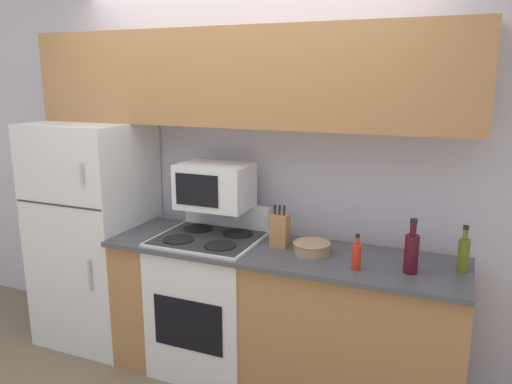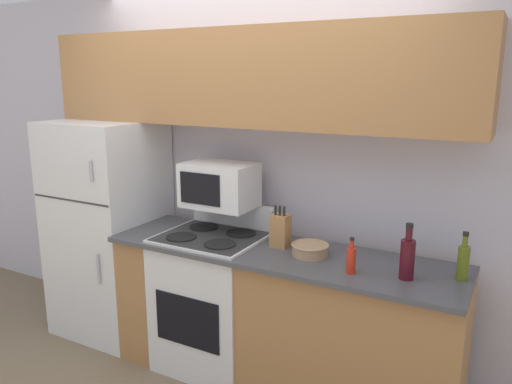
{
  "view_description": "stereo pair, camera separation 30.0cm",
  "coord_description": "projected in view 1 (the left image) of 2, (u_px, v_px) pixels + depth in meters",
  "views": [
    {
      "loc": [
        1.36,
        -2.43,
        1.93
      ],
      "look_at": [
        0.22,
        0.26,
        1.25
      ],
      "focal_mm": 35.0,
      "sensor_mm": 36.0,
      "label": 1
    },
    {
      "loc": [
        1.63,
        -2.3,
        1.93
      ],
      "look_at": [
        0.22,
        0.26,
        1.25
      ],
      "focal_mm": 35.0,
      "sensor_mm": 36.0,
      "label": 2
    }
  ],
  "objects": [
    {
      "name": "bottle_wine_red",
      "position": [
        411.0,
        252.0,
        2.65
      ],
      "size": [
        0.08,
        0.08,
        0.3
      ],
      "color": "#470F19",
      "rests_on": "lower_cabinets"
    },
    {
      "name": "bottle_hot_sauce",
      "position": [
        357.0,
        256.0,
        2.71
      ],
      "size": [
        0.05,
        0.05,
        0.2
      ],
      "color": "red",
      "rests_on": "lower_cabinets"
    },
    {
      "name": "stove",
      "position": [
        210.0,
        300.0,
        3.32
      ],
      "size": [
        0.66,
        0.6,
        1.08
      ],
      "color": "white",
      "rests_on": "ground_plane"
    },
    {
      "name": "microwave",
      "position": [
        215.0,
        186.0,
        3.27
      ],
      "size": [
        0.47,
        0.32,
        0.29
      ],
      "color": "white",
      "rests_on": "stove"
    },
    {
      "name": "wall_back",
      "position": [
        252.0,
        173.0,
        3.48
      ],
      "size": [
        8.0,
        0.05,
        2.55
      ],
      "color": "silver",
      "rests_on": "ground_plane"
    },
    {
      "name": "refrigerator",
      "position": [
        95.0,
        233.0,
        3.67
      ],
      "size": [
        0.74,
        0.7,
        1.62
      ],
      "color": "white",
      "rests_on": "ground_plane"
    },
    {
      "name": "upper_cabinets",
      "position": [
        239.0,
        78.0,
        3.15
      ],
      "size": [
        2.93,
        0.35,
        0.61
      ],
      "color": "#B27A47",
      "rests_on": "refrigerator"
    },
    {
      "name": "bottle_olive_oil",
      "position": [
        463.0,
        254.0,
        2.67
      ],
      "size": [
        0.06,
        0.06,
        0.26
      ],
      "color": "#5B6619",
      "rests_on": "lower_cabinets"
    },
    {
      "name": "bowl",
      "position": [
        312.0,
        247.0,
        2.96
      ],
      "size": [
        0.22,
        0.22,
        0.07
      ],
      "color": "tan",
      "rests_on": "lower_cabinets"
    },
    {
      "name": "lower_cabinets",
      "position": [
        280.0,
        316.0,
        3.15
      ],
      "size": [
        2.19,
        0.62,
        0.9
      ],
      "color": "#B27A47",
      "rests_on": "ground_plane"
    },
    {
      "name": "knife_block",
      "position": [
        280.0,
        230.0,
        3.08
      ],
      "size": [
        0.11,
        0.1,
        0.26
      ],
      "color": "#B27A47",
      "rests_on": "lower_cabinets"
    }
  ]
}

